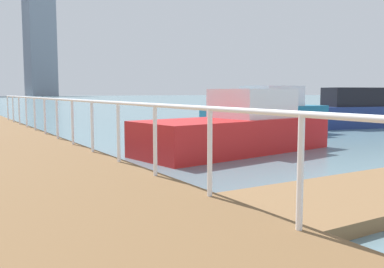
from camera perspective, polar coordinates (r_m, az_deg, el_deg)
ground_plane at (r=16.34m, az=-9.99°, el=-0.13°), size 300.00×300.00×0.00m
boardwalk_railing at (r=6.25m, az=-5.02°, el=1.83°), size 0.06×29.18×1.08m
moored_boat_0 at (r=21.30m, az=22.95°, el=2.71°), size 7.44×3.16×1.83m
moored_boat_2 at (r=11.68m, az=6.27°, el=0.70°), size 5.93×2.83×1.72m
moored_boat_4 at (r=16.55m, az=10.04°, el=2.44°), size 4.83×2.22×1.86m
skyline_tower_4 at (r=168.01m, az=-19.88°, el=12.36°), size 9.95×11.68×43.92m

